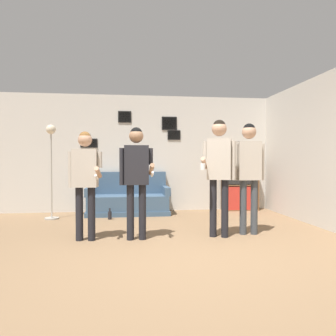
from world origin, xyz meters
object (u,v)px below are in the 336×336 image
Objects in this scene: bookshelf at (240,185)px; person_player_foreground_center at (136,171)px; person_spectator_near_bookshelf at (249,166)px; drinking_cup at (245,157)px; person_player_foreground_left at (85,174)px; floor_lamp at (51,155)px; bottle_on_floor at (110,215)px; couch at (128,200)px; person_watcher_holding_cup at (219,164)px.

bookshelf is 0.71× the size of person_player_foreground_center.
person_player_foreground_center is 0.95× the size of person_spectator_near_bookshelf.
drinking_cup is (2.65, 2.59, 0.22)m from person_player_foreground_center.
drinking_cup is at bearing 36.78° from person_player_foreground_left.
drinking_cup is (0.13, 0.00, 0.66)m from bookshelf.
floor_lamp is 1.69m from bottle_on_floor.
person_player_foreground_left is at bearing -177.94° from person_spectator_near_bookshelf.
floor_lamp is 8.42× the size of bottle_on_floor.
person_player_foreground_left is 0.96× the size of person_player_foreground_center.
couch is 0.94× the size of floor_lamp.
person_spectator_near_bookshelf reaches higher than bottle_on_floor.
person_spectator_near_bookshelf is 2.60m from drinking_cup.
drinking_cup is at bearing 3.99° from couch.
floor_lamp is 1.18× the size of person_player_foreground_left.
person_watcher_holding_cup is (-1.25, -2.57, 0.53)m from bookshelf.
bottle_on_floor is at bearing 105.57° from person_player_foreground_center.
person_player_foreground_left is 0.91× the size of person_spectator_near_bookshelf.
person_player_foreground_left reaches higher than bookshelf.
person_watcher_holding_cup is at bearing -44.51° from bottle_on_floor.
drinking_cup is at bearing 44.29° from person_player_foreground_center.
bookshelf is at bearing 73.56° from person_spectator_near_bookshelf.
couch is at bearing 16.94° from floor_lamp.
bottle_on_floor is (0.27, 1.70, -0.90)m from person_player_foreground_left.
person_player_foreground_center is at bearing -179.42° from person_watcher_holding_cup.
bottle_on_floor is at bearing -119.46° from couch.
person_player_foreground_left is (-3.27, -2.54, 0.39)m from bookshelf.
person_player_foreground_center is 1.28m from person_watcher_holding_cup.
person_spectator_near_bookshelf is at bearing -35.12° from bottle_on_floor.
couch is 2.88m from person_watcher_holding_cup.
couch is 0.78m from bottle_on_floor.
person_spectator_near_bookshelf is at bearing -49.70° from couch.
couch is 2.94m from drinking_cup.
person_player_foreground_center is at bearing -74.43° from bottle_on_floor.
person_player_foreground_left is 0.89× the size of person_watcher_holding_cup.
drinking_cup is at bearing 0.36° from bookshelf.
floor_lamp reaches higher than person_spectator_near_bookshelf.
bookshelf is at bearing 15.69° from bottle_on_floor.
person_player_foreground_center is (-2.52, -2.59, 0.44)m from bookshelf.
person_watcher_holding_cup reaches higher than person_player_foreground_left.
person_player_foreground_center reaches higher than couch.
person_player_foreground_center is 7.43× the size of bottle_on_floor.
bottle_on_floor is at bearing 135.49° from person_watcher_holding_cup.
person_player_foreground_left is 7.14× the size of bottle_on_floor.
bottle_on_floor is (-0.49, 1.74, -0.95)m from person_player_foreground_center.
person_watcher_holding_cup is 1.02× the size of person_spectator_near_bookshelf.
person_watcher_holding_cup reaches higher than person_player_foreground_center.
person_watcher_holding_cup is at bearing -118.18° from drinking_cup.
person_player_foreground_center is (0.12, -2.40, 0.74)m from couch.
person_player_foreground_left is 0.75m from person_player_foreground_center.
person_spectator_near_bookshelf is 7.86× the size of bottle_on_floor.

